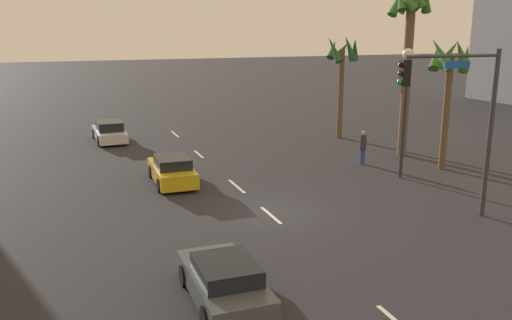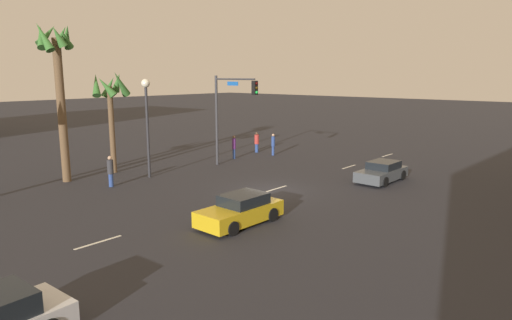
{
  "view_description": "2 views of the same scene",
  "coord_description": "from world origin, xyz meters",
  "px_view_note": "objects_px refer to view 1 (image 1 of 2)",
  "views": [
    {
      "loc": [
        19.85,
        -7.94,
        7.54
      ],
      "look_at": [
        -1.02,
        -0.12,
        2.02
      ],
      "focal_mm": 37.88,
      "sensor_mm": 36.0,
      "label": 1
    },
    {
      "loc": [
        -20.32,
        -16.39,
        6.75
      ],
      "look_at": [
        -1.7,
        -0.3,
        2.12
      ],
      "focal_mm": 31.72,
      "sensor_mm": 36.0,
      "label": 2
    }
  ],
  "objects_px": {
    "streetlamp": "(406,89)",
    "palm_tree_1": "(449,70)",
    "car_1": "(109,132)",
    "car_0": "(172,171)",
    "car_2": "(224,281)",
    "palm_tree_0": "(342,61)",
    "pedestrian_1": "(363,147)",
    "traffic_signal": "(463,108)",
    "palm_tree_2": "(409,34)"
  },
  "relations": [
    {
      "from": "car_1",
      "to": "car_2",
      "type": "xyz_separation_m",
      "value": [
        23.69,
        0.74,
        -0.04
      ]
    },
    {
      "from": "traffic_signal",
      "to": "palm_tree_2",
      "type": "distance_m",
      "value": 11.59
    },
    {
      "from": "palm_tree_1",
      "to": "car_0",
      "type": "bearing_deg",
      "value": -99.49
    },
    {
      "from": "car_2",
      "to": "palm_tree_0",
      "type": "relative_size",
      "value": 0.59
    },
    {
      "from": "car_2",
      "to": "palm_tree_2",
      "type": "bearing_deg",
      "value": 131.08
    },
    {
      "from": "car_0",
      "to": "car_2",
      "type": "distance_m",
      "value": 12.29
    },
    {
      "from": "pedestrian_1",
      "to": "palm_tree_2",
      "type": "bearing_deg",
      "value": 108.68
    },
    {
      "from": "streetlamp",
      "to": "palm_tree_2",
      "type": "xyz_separation_m",
      "value": [
        -4.27,
        3.09,
        2.57
      ]
    },
    {
      "from": "traffic_signal",
      "to": "palm_tree_2",
      "type": "relative_size",
      "value": 0.67
    },
    {
      "from": "streetlamp",
      "to": "palm_tree_1",
      "type": "height_order",
      "value": "palm_tree_1"
    },
    {
      "from": "palm_tree_1",
      "to": "palm_tree_2",
      "type": "distance_m",
      "value": 3.99
    },
    {
      "from": "car_2",
      "to": "car_0",
      "type": "bearing_deg",
      "value": 174.81
    },
    {
      "from": "traffic_signal",
      "to": "palm_tree_0",
      "type": "height_order",
      "value": "palm_tree_0"
    },
    {
      "from": "car_1",
      "to": "traffic_signal",
      "type": "height_order",
      "value": "traffic_signal"
    },
    {
      "from": "car_2",
      "to": "pedestrian_1",
      "type": "bearing_deg",
      "value": 135.73
    },
    {
      "from": "car_2",
      "to": "palm_tree_2",
      "type": "relative_size",
      "value": 0.42
    },
    {
      "from": "streetlamp",
      "to": "palm_tree_2",
      "type": "bearing_deg",
      "value": 144.11
    },
    {
      "from": "palm_tree_1",
      "to": "car_2",
      "type": "bearing_deg",
      "value": -57.4
    },
    {
      "from": "car_0",
      "to": "streetlamp",
      "type": "height_order",
      "value": "streetlamp"
    },
    {
      "from": "pedestrian_1",
      "to": "palm_tree_0",
      "type": "distance_m",
      "value": 8.5
    },
    {
      "from": "car_2",
      "to": "palm_tree_0",
      "type": "xyz_separation_m",
      "value": [
        -19.18,
        14.35,
        4.71
      ]
    },
    {
      "from": "car_0",
      "to": "palm_tree_2",
      "type": "xyz_separation_m",
      "value": [
        -1.18,
        14.28,
        6.46
      ]
    },
    {
      "from": "car_2",
      "to": "streetlamp",
      "type": "distance_m",
      "value": 15.82
    },
    {
      "from": "car_2",
      "to": "traffic_signal",
      "type": "xyz_separation_m",
      "value": [
        -3.17,
        10.63,
        3.9
      ]
    },
    {
      "from": "palm_tree_1",
      "to": "palm_tree_2",
      "type": "bearing_deg",
      "value": -179.95
    },
    {
      "from": "car_0",
      "to": "streetlamp",
      "type": "distance_m",
      "value": 12.24
    },
    {
      "from": "streetlamp",
      "to": "palm_tree_0",
      "type": "distance_m",
      "value": 10.27
    },
    {
      "from": "car_1",
      "to": "pedestrian_1",
      "type": "bearing_deg",
      "value": 47.97
    },
    {
      "from": "car_1",
      "to": "palm_tree_1",
      "type": "height_order",
      "value": "palm_tree_1"
    },
    {
      "from": "streetlamp",
      "to": "pedestrian_1",
      "type": "height_order",
      "value": "streetlamp"
    },
    {
      "from": "palm_tree_0",
      "to": "car_2",
      "type": "bearing_deg",
      "value": -36.79
    },
    {
      "from": "pedestrian_1",
      "to": "car_1",
      "type": "bearing_deg",
      "value": -132.03
    },
    {
      "from": "car_1",
      "to": "palm_tree_2",
      "type": "distance_m",
      "value": 20.19
    },
    {
      "from": "streetlamp",
      "to": "palm_tree_0",
      "type": "xyz_separation_m",
      "value": [
        -10.04,
        2.05,
        0.78
      ]
    },
    {
      "from": "palm_tree_0",
      "to": "palm_tree_2",
      "type": "xyz_separation_m",
      "value": [
        5.76,
        1.04,
        1.79
      ]
    },
    {
      "from": "traffic_signal",
      "to": "streetlamp",
      "type": "distance_m",
      "value": 6.2
    },
    {
      "from": "traffic_signal",
      "to": "pedestrian_1",
      "type": "xyz_separation_m",
      "value": [
        -9.08,
        1.31,
        -3.49
      ]
    },
    {
      "from": "car_1",
      "to": "traffic_signal",
      "type": "xyz_separation_m",
      "value": [
        20.52,
        11.38,
        3.86
      ]
    },
    {
      "from": "palm_tree_1",
      "to": "palm_tree_2",
      "type": "height_order",
      "value": "palm_tree_2"
    },
    {
      "from": "traffic_signal",
      "to": "streetlamp",
      "type": "xyz_separation_m",
      "value": [
        -5.97,
        1.67,
        0.03
      ]
    },
    {
      "from": "palm_tree_0",
      "to": "palm_tree_1",
      "type": "height_order",
      "value": "palm_tree_1"
    },
    {
      "from": "palm_tree_1",
      "to": "pedestrian_1",
      "type": "bearing_deg",
      "value": -124.88
    },
    {
      "from": "car_1",
      "to": "palm_tree_1",
      "type": "xyz_separation_m",
      "value": [
        13.84,
        16.14,
        4.68
      ]
    },
    {
      "from": "palm_tree_1",
      "to": "palm_tree_0",
      "type": "bearing_deg",
      "value": -173.6
    },
    {
      "from": "car_0",
      "to": "palm_tree_0",
      "type": "xyz_separation_m",
      "value": [
        -6.95,
        13.24,
        4.67
      ]
    },
    {
      "from": "streetlamp",
      "to": "palm_tree_0",
      "type": "bearing_deg",
      "value": 168.47
    },
    {
      "from": "pedestrian_1",
      "to": "palm_tree_1",
      "type": "distance_m",
      "value": 6.02
    },
    {
      "from": "palm_tree_0",
      "to": "palm_tree_1",
      "type": "distance_m",
      "value": 9.39
    },
    {
      "from": "car_1",
      "to": "traffic_signal",
      "type": "distance_m",
      "value": 23.78
    },
    {
      "from": "car_2",
      "to": "streetlamp",
      "type": "height_order",
      "value": "streetlamp"
    }
  ]
}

